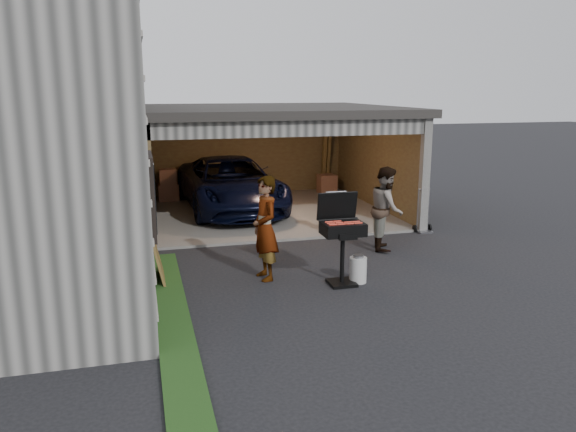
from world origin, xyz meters
The scene contains 10 objects.
ground centered at (0.00, 0.00, 0.00)m, with size 80.00×80.00×0.00m, color black.
groundcover_strip centered at (-2.25, -1.00, 0.03)m, with size 0.50×8.00×0.06m, color #193814.
garage centered at (0.76, 6.79, 1.87)m, with size 6.80×6.30×2.90m.
minivan centered at (-0.20, 6.90, 0.72)m, with size 2.40×5.21×1.45m, color black.
woman centered at (-0.50, 1.17, 0.94)m, with size 0.69×0.45×1.88m, color silver.
man centered at (2.41, 2.40, 0.89)m, with size 0.86×0.67×1.78m, color #452D1B.
bbq_grill centered at (0.73, 0.56, 0.95)m, with size 0.72×0.63×1.60m.
propane_tank centered at (1.05, 0.56, 0.23)m, with size 0.31×0.31×0.46m, color silver.
plywood_panel centered at (-2.40, 1.49, 0.51)m, with size 0.04×0.93×1.04m, color brown.
hand_truck centered at (3.90, 3.47, 0.20)m, with size 0.44×0.34×1.06m.
Camera 1 is at (-2.61, -8.30, 3.40)m, focal length 35.00 mm.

